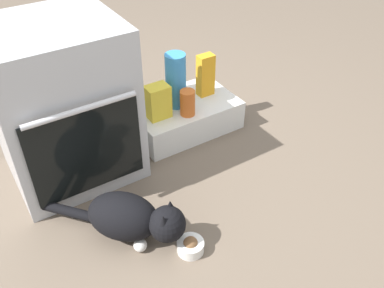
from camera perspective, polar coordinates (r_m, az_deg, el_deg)
ground at (r=1.97m, az=-9.37°, el=-8.58°), size 8.00×8.00×0.00m
oven at (r=2.01m, az=-17.18°, el=5.16°), size 0.58×0.58×0.76m
pantry_cabinet at (r=2.38m, az=-1.20°, el=3.96°), size 0.58×0.38×0.17m
food_bowl at (r=1.76m, az=-0.20°, el=-13.65°), size 0.11×0.11×0.07m
cat at (r=1.76m, az=-8.21°, el=-9.90°), size 0.47×0.53×0.22m
juice_carton at (r=2.36m, az=1.84°, el=9.33°), size 0.09×0.06×0.24m
sauce_jar at (r=2.20m, az=-0.61°, el=5.62°), size 0.08×0.08×0.14m
water_bottle at (r=2.24m, az=-2.22°, el=8.62°), size 0.11×0.11×0.30m
snack_bag at (r=2.18m, az=-4.66°, el=5.75°), size 0.12×0.09×0.18m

